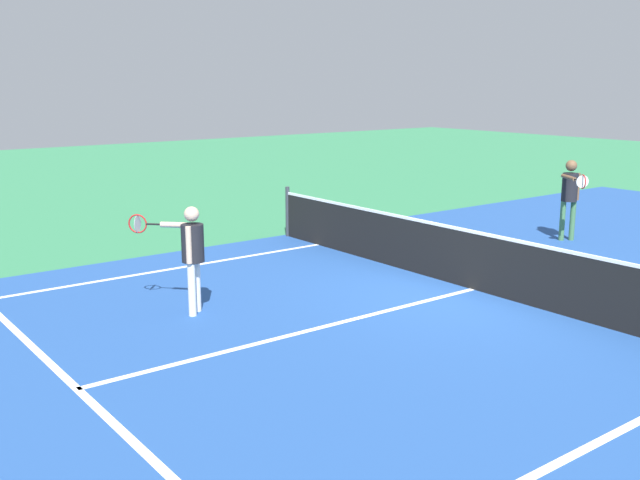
% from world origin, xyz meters
% --- Properties ---
extents(ground_plane, '(60.00, 60.00, 0.00)m').
position_xyz_m(ground_plane, '(0.00, 0.00, 0.00)').
color(ground_plane, '#337F51').
extents(court_surface_inbounds, '(10.62, 24.40, 0.00)m').
position_xyz_m(court_surface_inbounds, '(0.00, 0.00, 0.00)').
color(court_surface_inbounds, '#234C93').
rests_on(court_surface_inbounds, ground_plane).
extents(line_sideline_left, '(0.10, 11.89, 0.01)m').
position_xyz_m(line_sideline_left, '(-4.11, -5.95, 0.00)').
color(line_sideline_left, white).
rests_on(line_sideline_left, ground_plane).
extents(line_service_near, '(8.22, 0.10, 0.01)m').
position_xyz_m(line_service_near, '(0.00, -6.40, 0.00)').
color(line_service_near, white).
rests_on(line_service_near, ground_plane).
extents(line_center_service, '(0.10, 6.40, 0.01)m').
position_xyz_m(line_center_service, '(0.00, -3.20, 0.00)').
color(line_center_service, white).
rests_on(line_center_service, ground_plane).
extents(net, '(10.46, 0.09, 1.07)m').
position_xyz_m(net, '(0.00, 0.00, 0.49)').
color(net, '#33383D').
rests_on(net, ground_plane).
extents(player_near, '(1.01, 0.75, 1.56)m').
position_xyz_m(player_near, '(-1.62, -4.14, 0.96)').
color(player_near, white).
rests_on(player_near, ground_plane).
extents(player_far, '(0.97, 0.92, 1.68)m').
position_xyz_m(player_far, '(-1.27, 4.38, 1.05)').
color(player_far, '#3F7247').
rests_on(player_far, ground_plane).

